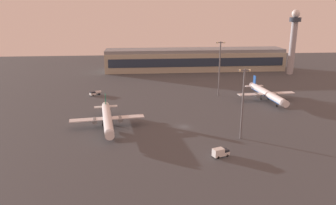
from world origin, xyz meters
The scene contains 9 objects.
ground_plane centered at (0.00, 0.00, 0.00)m, with size 416.00×416.00×0.00m, color #424449.
terminal_building centered at (24.64, 122.98, 8.09)m, with size 135.27×22.40×16.40m.
control_tower centered at (91.64, 102.58, 25.98)m, with size 8.00×8.00×45.41m.
airplane_far_stand centered at (-31.38, 2.17, 3.77)m, with size 30.34×38.86×9.97m.
airplane_mid_apron centered at (48.18, 34.85, 3.84)m, with size 30.85×39.58×10.15m.
fuel_truck centered at (-42.78, 53.50, 1.37)m, with size 6.44×5.15×2.35m.
catering_truck centered at (8.17, -29.17, 1.58)m, with size 6.12×4.24×3.05m.
apron_light_east centered at (19.47, -14.37, 15.14)m, with size 4.80×0.90×26.58m.
apron_light_west centered at (25.45, 47.05, 16.77)m, with size 4.80×0.90×29.75m.
Camera 1 is at (-17.74, -127.56, 48.20)m, focal length 35.48 mm.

